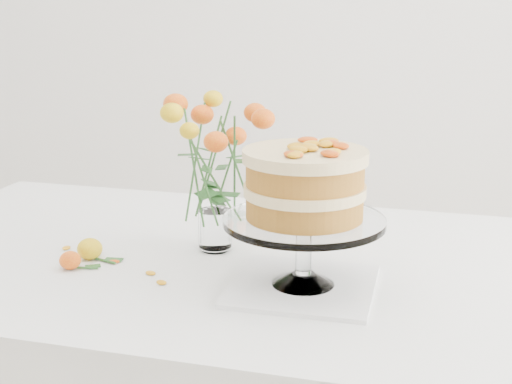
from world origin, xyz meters
The scene contains 10 objects.
table centered at (0.00, 0.00, 0.67)m, with size 1.43×0.93×0.76m.
napkin centered at (0.29, -0.13, 0.76)m, with size 0.27×0.27×0.01m, color white.
cake_stand centered at (0.29, -0.13, 0.95)m, with size 0.30×0.30×0.27m.
rose_vase centered at (0.06, 0.03, 0.97)m, with size 0.31×0.31×0.36m.
loose_rose_near centered at (-0.18, -0.09, 0.78)m, with size 0.09×0.05×0.05m.
loose_rose_far centered at (-0.19, -0.16, 0.77)m, with size 0.08×0.04×0.04m.
stray_petal_a centered at (-0.12, -0.10, 0.76)m, with size 0.03×0.02×0.00m, color orange.
stray_petal_b centered at (-0.02, -0.14, 0.76)m, with size 0.03×0.02×0.00m, color orange.
stray_petal_c centered at (0.02, -0.18, 0.76)m, with size 0.03×0.02×0.00m, color orange.
stray_petal_d centered at (-0.26, -0.05, 0.76)m, with size 0.03×0.02×0.00m, color orange.
Camera 1 is at (0.54, -1.37, 1.29)m, focal length 50.00 mm.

